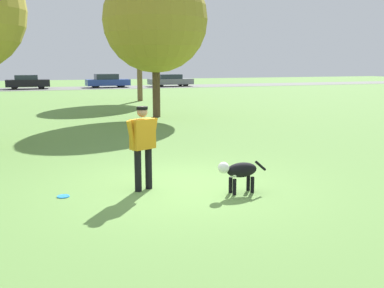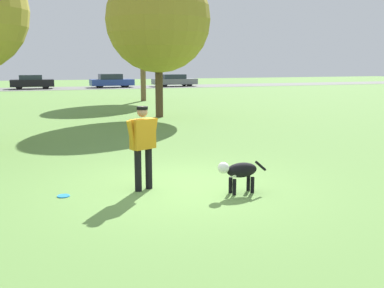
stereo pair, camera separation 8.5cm
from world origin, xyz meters
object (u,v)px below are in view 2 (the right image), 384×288
at_px(tree_mid_center, 158,20).
at_px(parked_car_grey, 174,80).
at_px(tree_far_right, 142,18).
at_px(dog, 239,171).
at_px(person, 143,141).
at_px(parked_car_blue, 111,81).
at_px(parked_car_black, 32,82).
at_px(frisbee, 63,196).

bearing_deg(tree_mid_center, parked_car_grey, 70.37).
distance_m(tree_far_right, parked_car_grey, 18.97).
bearing_deg(dog, person, -30.16).
xyz_separation_m(person, parked_car_grey, (12.73, 36.80, -0.31)).
height_order(person, dog, person).
xyz_separation_m(tree_far_right, parked_car_blue, (1.09, 17.02, -4.51)).
relative_size(parked_car_black, parked_car_blue, 0.92).
bearing_deg(frisbee, dog, -16.63).
xyz_separation_m(frisbee, tree_far_right, (6.60, 19.94, 5.15)).
height_order(frisbee, parked_car_blue, parked_car_blue).
height_order(tree_far_right, parked_car_blue, tree_far_right).
height_order(person, parked_car_grey, person).
bearing_deg(tree_mid_center, parked_car_black, 100.67).
bearing_deg(parked_car_grey, tree_mid_center, -111.03).
bearing_deg(tree_far_right, parked_car_black, 110.59).
distance_m(person, parked_car_grey, 38.94).
xyz_separation_m(person, frisbee, (-1.47, 0.08, -0.93)).
distance_m(frisbee, parked_car_grey, 39.38).
bearing_deg(person, parked_car_blue, 56.29).
bearing_deg(parked_car_grey, person, -110.48).
height_order(tree_mid_center, parked_car_blue, tree_mid_center).
distance_m(tree_far_right, parked_car_black, 18.74).
relative_size(dog, parked_car_black, 0.26).
bearing_deg(parked_car_black, parked_car_blue, 1.25).
relative_size(dog, parked_car_blue, 0.24).
bearing_deg(frisbee, person, -3.00).
bearing_deg(person, tree_mid_center, 48.01).
height_order(dog, parked_car_blue, parked_car_blue).
bearing_deg(parked_car_black, parked_car_grey, 0.25).
bearing_deg(frisbee, tree_mid_center, 65.52).
bearing_deg(tree_far_right, dog, -99.66).
bearing_deg(tree_mid_center, tree_far_right, 80.15).
xyz_separation_m(tree_mid_center, parked_car_blue, (2.62, 25.83, -3.57)).
height_order(frisbee, parked_car_black, parked_car_black).
bearing_deg(tree_far_right, tree_mid_center, -99.85).
bearing_deg(tree_far_right, parked_car_grey, 65.64).
xyz_separation_m(dog, parked_car_black, (-2.85, 37.88, 0.24)).
relative_size(person, parked_car_black, 0.40).
relative_size(dog, tree_far_right, 0.14).
relative_size(tree_mid_center, parked_car_blue, 1.53).
bearing_deg(dog, parked_car_grey, -108.87).
xyz_separation_m(tree_far_right, parked_car_grey, (7.60, 16.78, -4.53)).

